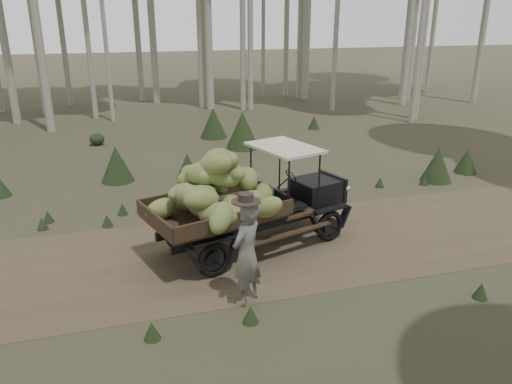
# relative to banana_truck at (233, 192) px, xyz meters

# --- Properties ---
(ground) EXTENTS (120.00, 120.00, 0.00)m
(ground) POSITION_rel_banana_truck_xyz_m (1.51, -0.04, -1.34)
(ground) COLOR #473D2B
(ground) RESTS_ON ground
(dirt_track) EXTENTS (70.00, 4.00, 0.01)m
(dirt_track) POSITION_rel_banana_truck_xyz_m (1.51, -0.04, -1.34)
(dirt_track) COLOR brown
(dirt_track) RESTS_ON ground
(banana_truck) EXTENTS (4.77, 2.99, 2.31)m
(banana_truck) POSITION_rel_banana_truck_xyz_m (0.00, 0.00, 0.00)
(banana_truck) COLOR black
(banana_truck) RESTS_ON ground
(farmer) EXTENTS (0.80, 0.77, 2.00)m
(farmer) POSITION_rel_banana_truck_xyz_m (-0.24, -1.90, -0.39)
(farmer) COLOR #615E58
(farmer) RESTS_ON ground
(undergrowth) EXTENTS (22.21, 23.58, 1.40)m
(undergrowth) POSITION_rel_banana_truck_xyz_m (1.06, -1.82, -0.80)
(undergrowth) COLOR #233319
(undergrowth) RESTS_ON ground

